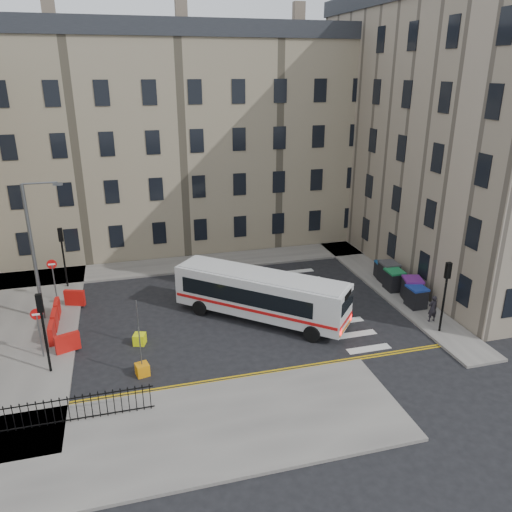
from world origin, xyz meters
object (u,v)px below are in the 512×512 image
bus (260,294)px  wheelie_bin_c (394,280)px  wheelie_bin_e (382,270)px  bollard_yellow (140,339)px  pedestrian (433,309)px  bollard_chevron (142,369)px  wheelie_bin_d (389,272)px  wheelie_bin_a (416,297)px  streetlamp (33,251)px  wheelie_bin_b (412,289)px

bus → wheelie_bin_c: size_ratio=6.84×
wheelie_bin_e → bollard_yellow: size_ratio=1.90×
bus → pedestrian: 9.98m
pedestrian → bollard_chevron: size_ratio=2.71×
bus → bollard_chevron: bearing=161.5°
wheelie_bin_d → wheelie_bin_a: bearing=-91.7°
streetlamp → wheelie_bin_e: streetlamp is taller
streetlamp → wheelie_bin_b: size_ratio=5.28×
bollard_yellow → wheelie_bin_d: bearing=12.3°
streetlamp → wheelie_bin_b: 22.82m
wheelie_bin_b → pedestrian: (-0.48, -2.96, 0.09)m
bollard_yellow → wheelie_bin_e: bearing=15.2°
wheelie_bin_d → bus: bearing=-163.2°
wheelie_bin_c → bollard_chevron: bearing=-160.3°
wheelie_bin_d → wheelie_bin_b: bearing=-86.7°
bollard_chevron → bus: bearing=30.1°
wheelie_bin_b → wheelie_bin_d: (-0.06, 2.82, 0.01)m
bus → wheelie_bin_b: size_ratio=6.02×
wheelie_bin_e → bollard_chevron: wheelie_bin_e is taller
wheelie_bin_b → bollard_yellow: size_ratio=2.57×
wheelie_bin_b → wheelie_bin_c: size_ratio=1.14×
streetlamp → wheelie_bin_e: bearing=0.8°
wheelie_bin_a → wheelie_bin_d: size_ratio=0.91×
bus → bollard_chevron: size_ratio=15.48×
bus → wheelie_bin_d: (9.85, 2.59, -0.75)m
wheelie_bin_b → bollard_yellow: (-16.97, -0.87, -0.57)m
wheelie_bin_a → wheelie_bin_e: 4.75m
wheelie_bin_a → bollard_chevron: 16.93m
bus → wheelie_bin_a: bearing=-55.9°
wheelie_bin_c → wheelie_bin_e: (0.26, 2.10, -0.12)m
streetlamp → bollard_yellow: streetlamp is taller
wheelie_bin_c → bollard_yellow: bearing=-170.0°
bollard_chevron → wheelie_bin_b: bearing=12.8°
wheelie_bin_b → wheelie_bin_e: 3.73m
bollard_yellow → bus: bearing=8.9°
pedestrian → bollard_chevron: bearing=2.4°
wheelie_bin_c → pedestrian: bearing=-90.6°
pedestrian → bollard_chevron: 16.55m
wheelie_bin_a → wheelie_bin_d: 3.84m
bollard_yellow → bollard_chevron: size_ratio=1.00×
wheelie_bin_c → wheelie_bin_d: 1.22m
streetlamp → wheelie_bin_c: streetlamp is taller
wheelie_bin_b → pedestrian: bearing=-84.0°
wheelie_bin_b → wheelie_bin_d: wheelie_bin_d is taller
wheelie_bin_a → wheelie_bin_d: bearing=85.8°
wheelie_bin_e → wheelie_bin_c: bearing=-88.3°
streetlamp → wheelie_bin_b: streetlamp is taller
wheelie_bin_a → wheelie_bin_b: (0.31, 1.01, 0.06)m
bus → bollard_yellow: bus is taller
bollard_chevron → wheelie_bin_a: bearing=9.7°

